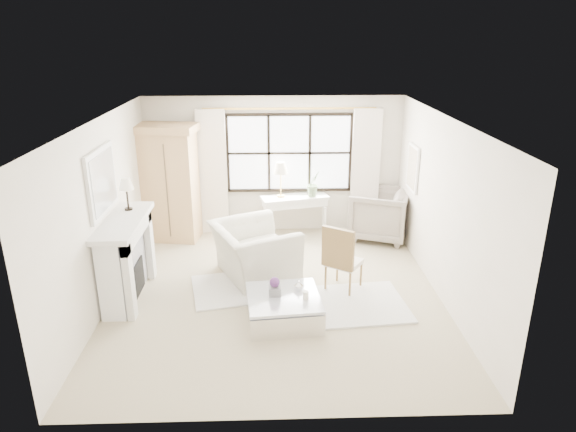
% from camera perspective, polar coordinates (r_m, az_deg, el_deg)
% --- Properties ---
extents(floor, '(5.50, 5.50, 0.00)m').
position_cam_1_polar(floor, '(8.09, -1.32, -8.59)').
color(floor, tan).
rests_on(floor, ground).
extents(ceiling, '(5.50, 5.50, 0.00)m').
position_cam_1_polar(ceiling, '(7.20, -1.49, 10.65)').
color(ceiling, white).
rests_on(ceiling, ground).
extents(wall_back, '(5.00, 0.00, 5.00)m').
position_cam_1_polar(wall_back, '(10.17, -1.56, 5.65)').
color(wall_back, beige).
rests_on(wall_back, ground).
extents(wall_front, '(5.00, 0.00, 5.00)m').
position_cam_1_polar(wall_front, '(5.03, -1.06, -10.07)').
color(wall_front, beige).
rests_on(wall_front, ground).
extents(wall_left, '(0.00, 5.50, 5.50)m').
position_cam_1_polar(wall_left, '(7.92, -19.79, 0.23)').
color(wall_left, silver).
rests_on(wall_left, ground).
extents(wall_right, '(0.00, 5.50, 5.50)m').
position_cam_1_polar(wall_right, '(7.95, 16.92, 0.65)').
color(wall_right, silver).
rests_on(wall_right, ground).
extents(window_pane, '(2.40, 0.02, 1.50)m').
position_cam_1_polar(window_pane, '(10.09, 0.14, 7.01)').
color(window_pane, white).
rests_on(window_pane, wall_back).
extents(window_frame, '(2.50, 0.04, 1.50)m').
position_cam_1_polar(window_frame, '(10.08, 0.14, 7.00)').
color(window_frame, black).
rests_on(window_frame, wall_back).
extents(curtain_rod, '(3.30, 0.04, 0.04)m').
position_cam_1_polar(curtain_rod, '(9.88, 0.16, 11.86)').
color(curtain_rod, gold).
rests_on(curtain_rod, wall_back).
extents(curtain_left, '(0.55, 0.10, 2.47)m').
position_cam_1_polar(curtain_left, '(10.16, -8.35, 4.77)').
color(curtain_left, white).
rests_on(curtain_left, ground).
extents(curtain_right, '(0.55, 0.10, 2.47)m').
position_cam_1_polar(curtain_right, '(10.27, 8.58, 4.91)').
color(curtain_right, silver).
rests_on(curtain_right, ground).
extents(fireplace, '(0.58, 1.66, 1.26)m').
position_cam_1_polar(fireplace, '(8.11, -17.69, -4.42)').
color(fireplace, silver).
rests_on(fireplace, ground).
extents(mirror_frame, '(0.05, 1.15, 0.95)m').
position_cam_1_polar(mirror_frame, '(7.77, -20.00, 3.64)').
color(mirror_frame, silver).
rests_on(mirror_frame, wall_left).
extents(mirror_glass, '(0.02, 1.00, 0.80)m').
position_cam_1_polar(mirror_glass, '(7.76, -19.79, 3.65)').
color(mirror_glass, silver).
rests_on(mirror_glass, wall_left).
extents(art_frame, '(0.04, 0.62, 0.82)m').
position_cam_1_polar(art_frame, '(9.44, 13.71, 5.21)').
color(art_frame, white).
rests_on(art_frame, wall_right).
extents(art_canvas, '(0.01, 0.52, 0.72)m').
position_cam_1_polar(art_canvas, '(9.44, 13.59, 5.22)').
color(art_canvas, '#C4B398').
rests_on(art_canvas, wall_right).
extents(mantel_lamp, '(0.22, 0.22, 0.51)m').
position_cam_1_polar(mantel_lamp, '(8.15, -17.56, 3.28)').
color(mantel_lamp, black).
rests_on(mantel_lamp, fireplace).
extents(armoire, '(1.21, 0.85, 2.24)m').
position_cam_1_polar(armoire, '(10.01, -13.01, 3.66)').
color(armoire, tan).
rests_on(armoire, floor).
extents(console_table, '(1.37, 0.75, 0.80)m').
position_cam_1_polar(console_table, '(10.17, 0.74, 0.06)').
color(console_table, silver).
rests_on(console_table, floor).
extents(console_lamp, '(0.28, 0.28, 0.69)m').
position_cam_1_polar(console_lamp, '(9.87, -0.82, 5.25)').
color(console_lamp, gold).
rests_on(console_lamp, console_table).
extents(orchid_plant, '(0.36, 0.35, 0.51)m').
position_cam_1_polar(orchid_plant, '(9.99, 2.84, 3.61)').
color(orchid_plant, '#5C764E').
rests_on(orchid_plant, console_table).
extents(side_table, '(0.40, 0.40, 0.51)m').
position_cam_1_polar(side_table, '(8.80, -2.43, -3.71)').
color(side_table, silver).
rests_on(side_table, floor).
extents(rug_left, '(1.84, 1.47, 0.03)m').
position_cam_1_polar(rug_left, '(8.26, -4.74, -7.89)').
color(rug_left, silver).
rests_on(rug_left, floor).
extents(rug_right, '(1.79, 1.42, 0.03)m').
position_cam_1_polar(rug_right, '(7.80, 6.78, -9.73)').
color(rug_right, silver).
rests_on(rug_right, floor).
extents(club_armchair, '(1.63, 1.72, 0.88)m').
position_cam_1_polar(club_armchair, '(8.46, -3.79, -3.95)').
color(club_armchair, beige).
rests_on(club_armchair, floor).
extents(wingback_chair, '(1.39, 1.37, 0.98)m').
position_cam_1_polar(wingback_chair, '(10.14, 10.15, 0.22)').
color(wingback_chair, gray).
rests_on(wingback_chair, floor).
extents(french_chair, '(0.67, 0.67, 1.08)m').
position_cam_1_polar(french_chair, '(8.10, 6.11, -6.17)').
color(french_chair, olive).
rests_on(french_chair, floor).
extents(coffee_table, '(1.09, 1.09, 0.38)m').
position_cam_1_polar(coffee_table, '(7.32, -0.50, -10.24)').
color(coffee_table, white).
rests_on(coffee_table, floor).
extents(planter_box, '(0.17, 0.17, 0.12)m').
position_cam_1_polar(planter_box, '(7.23, -1.48, -8.31)').
color(planter_box, slate).
rests_on(planter_box, coffee_table).
extents(planter_flowers, '(0.14, 0.14, 0.14)m').
position_cam_1_polar(planter_flowers, '(7.17, -1.49, -7.37)').
color(planter_flowers, '#562A69').
rests_on(planter_flowers, planter_box).
extents(pillar_candle, '(0.08, 0.08, 0.12)m').
position_cam_1_polar(pillar_candle, '(7.12, 1.99, -8.80)').
color(pillar_candle, white).
rests_on(pillar_candle, coffee_table).
extents(coffee_vase, '(0.15, 0.15, 0.14)m').
position_cam_1_polar(coffee_vase, '(7.35, 1.21, -7.73)').
color(coffee_vase, white).
rests_on(coffee_vase, coffee_table).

